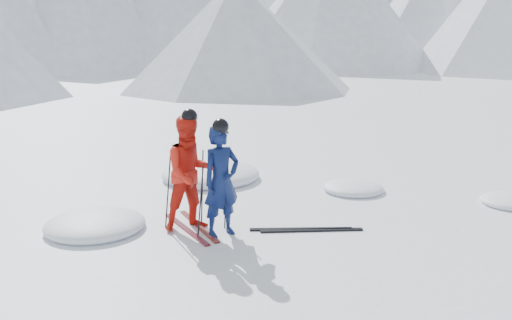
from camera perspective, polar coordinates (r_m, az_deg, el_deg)
ground at (r=9.88m, az=7.83°, el=-5.73°), size 160.00×160.00×0.00m
skier_blue at (r=8.59m, az=-3.67°, el=-2.24°), size 0.65×0.43×1.79m
skier_red at (r=8.91m, az=-6.86°, el=-1.39°), size 1.03×0.86×1.90m
pole_blue_left at (r=8.64m, az=-5.86°, el=-4.25°), size 0.12×0.08×1.19m
pole_blue_right at (r=9.01m, az=-3.20°, el=-3.49°), size 0.12×0.07×1.19m
pole_red_left at (r=9.06m, az=-9.25°, el=-3.29°), size 0.13×0.10×1.26m
pole_red_right at (r=9.26m, az=-5.68°, el=-2.83°), size 0.13×0.09×1.27m
ski_worn_left at (r=9.12m, az=-7.36°, el=-7.20°), size 0.31×1.70×0.03m
ski_worn_right at (r=9.24m, az=-6.06°, el=-6.91°), size 0.42×1.68×0.03m
ski_loose_a at (r=9.07m, az=4.76°, el=-7.26°), size 1.44×1.06×0.03m
ski_loose_b at (r=9.03m, az=5.87°, el=-7.37°), size 1.47×1.01×0.03m
snow_lumps at (r=11.22m, az=-3.41°, el=-3.34°), size 8.23×6.73×0.49m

